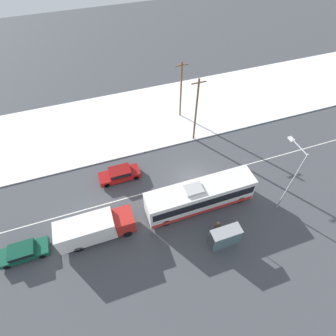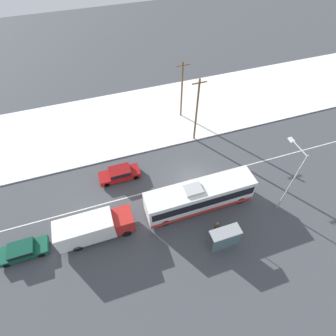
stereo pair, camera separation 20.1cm
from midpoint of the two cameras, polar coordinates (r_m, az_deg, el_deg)
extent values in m
plane|color=#424449|center=(31.02, 5.13, -2.57)|extent=(120.00, 120.00, 0.00)
cube|color=white|center=(39.71, -2.20, 11.79)|extent=(80.00, 13.93, 0.12)
cube|color=silver|center=(31.02, 5.13, -2.57)|extent=(60.00, 0.12, 0.00)
cube|color=white|center=(27.66, 6.80, -6.01)|extent=(11.55, 2.55, 2.93)
cube|color=black|center=(27.37, 6.86, -5.60)|extent=(11.08, 2.57, 1.11)
cube|color=red|center=(28.65, 6.58, -7.37)|extent=(11.43, 2.57, 0.53)
cube|color=#B2B2B2|center=(26.12, 5.37, -4.59)|extent=(1.80, 1.40, 0.24)
cylinder|color=black|center=(29.72, 15.24, -6.63)|extent=(1.00, 0.28, 1.00)
cylinder|color=black|center=(30.74, 13.23, -3.35)|extent=(1.00, 0.28, 1.00)
cylinder|color=black|center=(27.26, -0.69, -11.75)|extent=(1.00, 0.28, 1.00)
cylinder|color=black|center=(28.37, -2.16, -7.93)|extent=(1.00, 0.28, 1.00)
cube|color=silver|center=(26.77, -17.67, -12.77)|extent=(5.44, 2.30, 2.30)
cube|color=red|center=(26.73, -9.78, -11.16)|extent=(1.90, 2.19, 1.80)
cube|color=black|center=(26.43, -7.90, -10.26)|extent=(0.06, 1.96, 0.79)
cylinder|color=black|center=(27.06, -9.03, -13.94)|extent=(0.90, 0.26, 0.90)
cylinder|color=black|center=(28.06, -9.98, -10.36)|extent=(0.90, 0.26, 0.90)
cylinder|color=black|center=(27.49, -19.07, -16.26)|extent=(0.90, 0.26, 0.90)
cylinder|color=black|center=(28.47, -19.52, -12.63)|extent=(0.90, 0.26, 0.90)
cube|color=maroon|center=(31.15, -10.68, -1.54)|extent=(4.71, 1.80, 0.68)
cube|color=maroon|center=(30.68, -10.64, -0.75)|extent=(2.45, 1.66, 0.58)
cube|color=black|center=(30.67, -10.64, -0.74)|extent=(2.25, 1.69, 0.46)
cylinder|color=black|center=(30.84, -13.30, -3.67)|extent=(0.64, 0.22, 0.64)
cylinder|color=black|center=(31.85, -13.80, -1.50)|extent=(0.64, 0.22, 0.64)
cylinder|color=black|center=(30.93, -7.17, -2.09)|extent=(0.64, 0.22, 0.64)
cylinder|color=black|center=(31.94, -7.86, 0.02)|extent=(0.64, 0.22, 0.64)
cube|color=#0F4733|center=(29.23, -28.92, -15.76)|extent=(4.39, 1.80, 0.61)
cube|color=#0D3C2B|center=(28.84, -29.53, -15.33)|extent=(2.29, 1.66, 0.46)
cube|color=black|center=(28.83, -29.54, -15.32)|extent=(2.10, 1.69, 0.37)
cylinder|color=black|center=(28.58, -25.86, -16.83)|extent=(0.64, 0.22, 0.64)
cylinder|color=black|center=(29.33, -25.94, -14.08)|extent=(0.64, 0.22, 0.64)
cylinder|color=black|center=(29.61, -31.79, -17.78)|extent=(0.64, 0.22, 0.64)
cylinder|color=black|center=(30.34, -31.65, -15.10)|extent=(0.64, 0.22, 0.64)
cylinder|color=#23232D|center=(27.38, 10.06, -13.07)|extent=(0.13, 0.13, 0.84)
cylinder|color=#23232D|center=(27.45, 10.55, -12.90)|extent=(0.13, 0.13, 0.84)
cube|color=brown|center=(26.75, 10.54, -12.23)|extent=(0.44, 0.24, 0.69)
sphere|color=#8E6647|center=(26.32, 10.69, -11.73)|extent=(0.29, 0.29, 0.29)
cylinder|color=brown|center=(26.70, 9.99, -12.46)|extent=(0.11, 0.11, 0.66)
cylinder|color=brown|center=(26.87, 11.05, -12.08)|extent=(0.11, 0.11, 0.66)
cube|color=gray|center=(25.26, 12.45, -13.35)|extent=(2.91, 1.20, 0.06)
cube|color=slate|center=(26.10, 12.61, -15.57)|extent=(2.79, 0.04, 2.16)
cylinder|color=#474C51|center=(26.08, 8.61, -14.56)|extent=(0.08, 0.08, 2.34)
cylinder|color=#474C51|center=(27.00, 14.17, -12.52)|extent=(0.08, 0.08, 2.34)
cylinder|color=#474C51|center=(25.71, 9.69, -16.65)|extent=(0.08, 0.08, 2.34)
cylinder|color=#474C51|center=(26.63, 15.33, -14.49)|extent=(0.08, 0.08, 2.34)
cylinder|color=#9EA3A8|center=(27.88, 24.91, -3.17)|extent=(0.14, 0.14, 8.38)
cylinder|color=#9EA3A8|center=(25.58, 26.47, 4.18)|extent=(0.10, 2.20, 0.10)
cube|color=silver|center=(26.14, 25.05, 5.74)|extent=(0.36, 0.60, 0.16)
cylinder|color=brown|center=(32.88, 5.93, 12.06)|extent=(0.24, 0.24, 8.98)
cube|color=brown|center=(30.62, 6.54, 17.98)|extent=(1.80, 0.12, 0.12)
cylinder|color=brown|center=(36.95, 2.66, 16.42)|extent=(0.24, 0.24, 8.38)
cube|color=brown|center=(35.07, 2.89, 21.47)|extent=(1.80, 0.12, 0.12)
camera|label=1|loc=(0.10, -90.19, -0.23)|focal=28.00mm
camera|label=2|loc=(0.10, 89.81, 0.23)|focal=28.00mm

